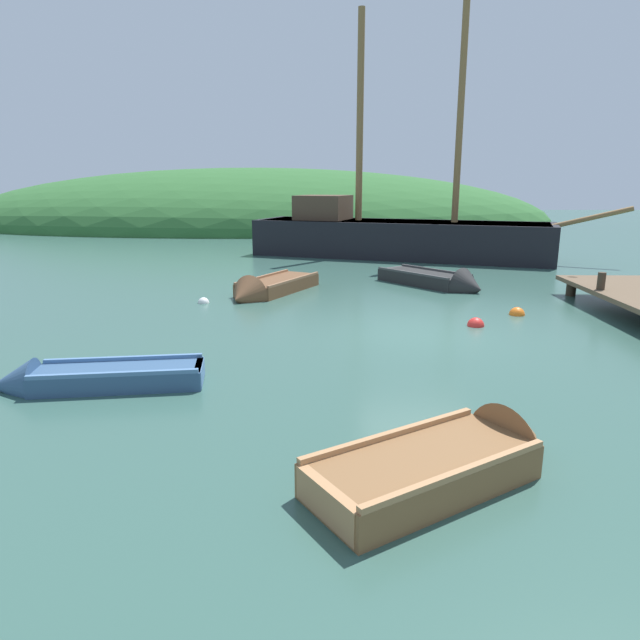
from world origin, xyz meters
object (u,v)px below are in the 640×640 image
object	(u,v)px
sailing_ship	(396,243)
rowboat_portside	(267,290)
buoy_orange	(517,315)
buoy_red	(476,326)
rowboat_outer_left	(438,282)
buoy_white	(204,303)
rowboat_far	(89,381)
rowboat_outer_right	(455,464)

from	to	relation	value
sailing_ship	rowboat_portside	xyz separation A→B (m)	(-4.82, -8.96, -0.47)
buoy_orange	sailing_ship	bearing A→B (deg)	99.00
buoy_red	rowboat_outer_left	bearing A→B (deg)	89.52
rowboat_portside	buoy_white	world-z (taller)	rowboat_portside
rowboat_far	rowboat_portside	size ratio (longest dim) A/B	0.88
sailing_ship	buoy_white	xyz separation A→B (m)	(-6.46, -10.25, -0.61)
rowboat_portside	buoy_orange	size ratio (longest dim) A/B	9.95
buoy_orange	buoy_red	distance (m)	1.77
rowboat_far	buoy_orange	bearing A→B (deg)	-156.86
rowboat_outer_right	buoy_white	distance (m)	10.62
rowboat_outer_left	rowboat_far	xyz separation A→B (m)	(-7.36, -9.34, -0.04)
rowboat_outer_left	rowboat_far	size ratio (longest dim) A/B	1.07
buoy_orange	rowboat_portside	bearing A→B (deg)	159.00
sailing_ship	rowboat_outer_right	xyz separation A→B (m)	(-1.45, -19.61, -0.46)
rowboat_outer_right	buoy_orange	distance (m)	8.74
rowboat_portside	rowboat_outer_right	bearing A→B (deg)	43.89
sailing_ship	buoy_red	bearing A→B (deg)	-69.52
rowboat_far	buoy_white	xyz separation A→B (m)	(0.37, 6.64, -0.10)
sailing_ship	rowboat_far	size ratio (longest dim) A/B	4.52
rowboat_outer_left	rowboat_outer_right	bearing A→B (deg)	-49.38
buoy_red	buoy_white	xyz separation A→B (m)	(-6.96, 2.42, 0.00)
rowboat_far	sailing_ship	bearing A→B (deg)	-120.78
buoy_red	sailing_ship	bearing A→B (deg)	92.23
rowboat_outer_right	sailing_ship	bearing A→B (deg)	52.12
rowboat_portside	buoy_red	bearing A→B (deg)	81.39
buoy_white	rowboat_outer_left	bearing A→B (deg)	21.09
rowboat_outer_left	buoy_red	distance (m)	5.12
sailing_ship	buoy_orange	world-z (taller)	sailing_ship
buoy_red	buoy_white	bearing A→B (deg)	160.81
buoy_orange	buoy_red	xyz separation A→B (m)	(-1.33, -1.17, 0.00)
rowboat_far	buoy_red	bearing A→B (deg)	-158.81
rowboat_portside	rowboat_outer_right	distance (m)	11.17
rowboat_outer_right	rowboat_portside	bearing A→B (deg)	73.89
rowboat_outer_left	rowboat_portside	size ratio (longest dim) A/B	0.94
buoy_orange	buoy_red	bearing A→B (deg)	-138.71
rowboat_portside	sailing_ship	bearing A→B (deg)	178.08
rowboat_portside	rowboat_outer_right	size ratio (longest dim) A/B	1.19
buoy_white	buoy_red	bearing A→B (deg)	-19.19
sailing_ship	buoy_red	xyz separation A→B (m)	(0.49, -12.67, -0.61)
rowboat_far	rowboat_outer_left	bearing A→B (deg)	-137.03
rowboat_outer_left	buoy_orange	xyz separation A→B (m)	(1.29, -3.95, -0.14)
rowboat_far	buoy_orange	distance (m)	10.19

